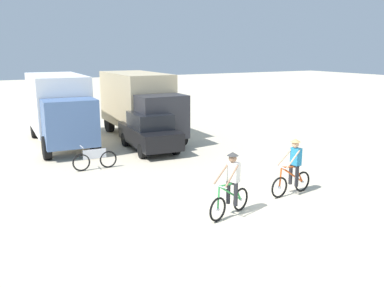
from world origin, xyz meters
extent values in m
plane|color=beige|center=(0.00, 0.00, 0.00)|extent=(120.00, 120.00, 0.00)
cube|color=white|center=(-3.21, 12.31, 2.00)|extent=(2.65, 5.31, 2.70)
cube|color=#4C6B9E|center=(-3.38, 8.91, 1.50)|extent=(2.27, 1.60, 2.00)
cube|color=black|center=(-3.41, 8.21, 1.85)|extent=(2.03, 0.18, 0.80)
cylinder|color=black|center=(-2.35, 8.96, 0.50)|extent=(0.37, 1.01, 1.00)
cylinder|color=black|center=(-4.39, 9.06, 0.50)|extent=(0.37, 1.01, 1.00)
cylinder|color=black|center=(-2.11, 13.94, 0.50)|extent=(0.37, 1.01, 1.00)
cylinder|color=black|center=(-4.15, 14.04, 0.50)|extent=(0.37, 1.01, 1.00)
cube|color=#CCB78E|center=(0.79, 11.98, 2.00)|extent=(2.49, 5.24, 2.70)
cube|color=#2D2D33|center=(0.74, 8.58, 1.50)|extent=(2.23, 1.54, 2.00)
cube|color=black|center=(0.72, 7.88, 1.85)|extent=(2.03, 0.12, 0.80)
cylinder|color=black|center=(1.76, 8.66, 0.50)|extent=(0.34, 1.01, 1.00)
cylinder|color=black|center=(-0.28, 8.69, 0.50)|extent=(0.34, 1.01, 1.00)
cylinder|color=black|center=(1.84, 13.65, 0.50)|extent=(0.34, 1.01, 1.00)
cylinder|color=black|center=(-0.20, 13.68, 0.50)|extent=(0.34, 1.01, 1.00)
cube|color=black|center=(0.06, 8.53, 0.70)|extent=(2.03, 4.31, 0.76)
cube|color=black|center=(0.05, 8.38, 1.42)|extent=(1.74, 2.20, 0.68)
cylinder|color=black|center=(-0.64, 9.88, 0.32)|extent=(0.26, 0.65, 0.64)
cylinder|color=black|center=(0.92, 9.78, 0.32)|extent=(0.26, 0.65, 0.64)
cylinder|color=black|center=(-0.81, 7.28, 0.32)|extent=(0.26, 0.65, 0.64)
cylinder|color=black|center=(0.75, 7.18, 0.32)|extent=(0.26, 0.65, 0.64)
torus|color=black|center=(-1.54, 0.05, 0.34)|extent=(0.66, 0.28, 0.68)
cylinder|color=silver|center=(-1.54, 0.05, 0.34)|extent=(0.10, 0.10, 0.08)
torus|color=black|center=(-0.54, 0.39, 0.34)|extent=(0.66, 0.28, 0.68)
cylinder|color=silver|center=(-0.54, 0.39, 0.34)|extent=(0.10, 0.10, 0.08)
cylinder|color=green|center=(-1.02, 0.23, 0.66)|extent=(0.99, 0.38, 0.68)
cylinder|color=green|center=(-1.18, 0.17, 0.94)|extent=(0.64, 0.26, 0.13)
cylinder|color=green|center=(-0.71, 0.34, 0.62)|extent=(0.38, 0.17, 0.59)
cylinder|color=green|center=(-1.51, 0.06, 0.66)|extent=(0.11, 0.08, 0.64)
cylinder|color=silver|center=(-1.49, 0.06, 0.98)|extent=(0.20, 0.50, 0.04)
cube|color=black|center=(-0.87, 0.28, 0.93)|extent=(0.27, 0.19, 0.06)
cube|color=silver|center=(-0.89, 0.27, 1.24)|extent=(0.29, 0.37, 0.56)
sphere|color=#A87A5B|center=(-0.94, 0.25, 1.64)|extent=(0.22, 0.22, 0.22)
cone|color=#333333|center=(-0.94, 0.25, 1.77)|extent=(0.32, 0.32, 0.10)
cylinder|color=#26262B|center=(-0.90, 0.13, 0.63)|extent=(0.12, 0.12, 0.66)
cylinder|color=#26262B|center=(-0.99, 0.38, 0.63)|extent=(0.12, 0.12, 0.66)
cylinder|color=#A87A5B|center=(-1.15, -0.01, 1.23)|extent=(0.60, 0.29, 0.53)
cylinder|color=#A87A5B|center=(-1.27, 0.33, 1.23)|extent=(0.62, 0.21, 0.53)
torus|color=black|center=(1.14, 0.68, 0.34)|extent=(0.68, 0.13, 0.68)
cylinder|color=silver|center=(1.14, 0.68, 0.34)|extent=(0.09, 0.09, 0.08)
torus|color=black|center=(2.18, 0.79, 0.34)|extent=(0.68, 0.13, 0.68)
cylinder|color=silver|center=(2.18, 0.79, 0.34)|extent=(0.09, 0.09, 0.08)
cylinder|color=#E05119|center=(1.68, 0.74, 0.66)|extent=(1.03, 0.15, 0.68)
cylinder|color=#E05119|center=(1.51, 0.72, 0.94)|extent=(0.66, 0.12, 0.13)
cylinder|color=#E05119|center=(2.01, 0.77, 0.62)|extent=(0.39, 0.09, 0.59)
cylinder|color=#E05119|center=(1.16, 0.69, 0.66)|extent=(0.10, 0.06, 0.64)
cylinder|color=silver|center=(1.19, 0.69, 0.98)|extent=(0.09, 0.52, 0.04)
cube|color=black|center=(1.84, 0.76, 0.93)|extent=(0.25, 0.14, 0.06)
cube|color=teal|center=(1.82, 0.75, 1.24)|extent=(0.23, 0.34, 0.56)
sphere|color=tan|center=(1.76, 0.75, 1.64)|extent=(0.22, 0.22, 0.22)
cone|color=tan|center=(1.76, 0.75, 1.77)|extent=(0.32, 0.32, 0.10)
cylinder|color=#26262B|center=(1.77, 0.62, 0.63)|extent=(0.12, 0.12, 0.66)
cylinder|color=#26262B|center=(1.74, 0.88, 0.63)|extent=(0.12, 0.12, 0.66)
cylinder|color=tan|center=(1.50, 0.54, 1.23)|extent=(0.63, 0.16, 0.53)
cylinder|color=tan|center=(1.46, 0.90, 1.23)|extent=(0.63, 0.07, 0.53)
torus|color=black|center=(-3.56, 6.59, 0.34)|extent=(0.68, 0.08, 0.68)
torus|color=black|center=(-2.51, 6.57, 0.34)|extent=(0.68, 0.08, 0.68)
cube|color=silver|center=(-3.04, 6.58, 0.62)|extent=(0.89, 0.06, 0.36)
cylinder|color=silver|center=(-3.51, 6.59, 0.95)|extent=(0.05, 0.50, 0.04)
camera|label=1|loc=(-7.23, -8.93, 4.56)|focal=39.16mm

